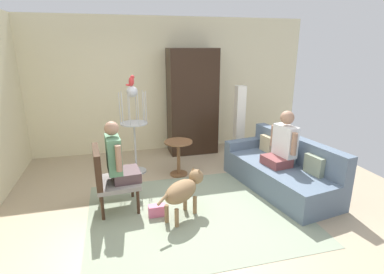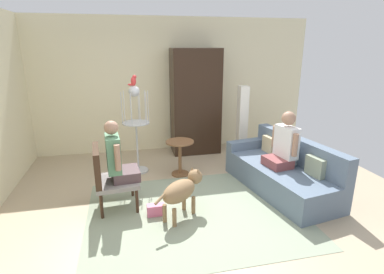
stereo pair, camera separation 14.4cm
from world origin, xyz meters
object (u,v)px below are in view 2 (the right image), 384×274
object	(u,v)px
person_on_couch	(284,144)
parrot	(133,81)
armoire_cabinet	(195,102)
couch	(282,172)
armchair	(107,174)
dog	(182,190)
column_lamp	(242,123)
person_on_armchair	(117,157)
bird_cage_stand	(136,123)
round_end_table	(180,153)
handbag	(156,210)

from	to	relation	value
person_on_couch	parrot	size ratio (longest dim) A/B	4.70
parrot	armoire_cabinet	world-z (taller)	armoire_cabinet
couch	armchair	size ratio (longest dim) A/B	2.31
dog	column_lamp	distance (m)	2.53
dog	parrot	bearing A→B (deg)	106.33
person_on_couch	armoire_cabinet	world-z (taller)	armoire_cabinet
armchair	person_on_armchair	world-z (taller)	person_on_armchair
person_on_armchair	parrot	size ratio (longest dim) A/B	4.66
column_lamp	person_on_couch	bearing A→B (deg)	-86.53
armchair	dog	size ratio (longest dim) A/B	1.25
column_lamp	armoire_cabinet	world-z (taller)	armoire_cabinet
parrot	column_lamp	xyz separation A→B (m)	(2.10, 0.24, -0.92)
bird_cage_stand	column_lamp	world-z (taller)	bird_cage_stand
armoire_cabinet	couch	bearing A→B (deg)	-65.94
round_end_table	dog	xyz separation A→B (m)	(-0.23, -1.37, -0.01)
person_on_armchair	armoire_cabinet	world-z (taller)	armoire_cabinet
dog	handbag	bearing A→B (deg)	164.00
person_on_couch	armoire_cabinet	xyz separation A→B (m)	(-0.90, 2.12, 0.32)
armchair	bird_cage_stand	world-z (taller)	bird_cage_stand
column_lamp	handbag	bearing A→B (deg)	-136.84
couch	parrot	world-z (taller)	parrot
armchair	person_on_armchair	distance (m)	0.28
person_on_couch	bird_cage_stand	bearing A→B (deg)	150.06
bird_cage_stand	person_on_couch	bearing A→B (deg)	-29.94
couch	armoire_cabinet	size ratio (longest dim) A/B	0.97
person_on_armchair	parrot	world-z (taller)	parrot
bird_cage_stand	column_lamp	size ratio (longest dim) A/B	1.06
person_on_couch	armoire_cabinet	distance (m)	2.32
person_on_couch	bird_cage_stand	size ratio (longest dim) A/B	0.55
armchair	column_lamp	xyz separation A→B (m)	(2.57, 1.48, 0.21)
couch	bird_cage_stand	distance (m)	2.61
person_on_armchair	column_lamp	xyz separation A→B (m)	(2.42, 1.47, -0.02)
dog	bird_cage_stand	world-z (taller)	bird_cage_stand
bird_cage_stand	person_on_armchair	bearing A→B (deg)	-104.63
couch	handbag	xyz separation A→B (m)	(-2.07, -0.36, -0.21)
armchair	handbag	world-z (taller)	armchair
handbag	armchair	bearing A→B (deg)	150.89
person_on_couch	column_lamp	distance (m)	1.50
person_on_couch	handbag	xyz separation A→B (m)	(-2.04, -0.33, -0.69)
couch	handbag	bearing A→B (deg)	-170.12
bird_cage_stand	couch	bearing A→B (deg)	-29.06
parrot	column_lamp	bearing A→B (deg)	6.43
parrot	handbag	distance (m)	2.25
armoire_cabinet	handbag	bearing A→B (deg)	-114.90
round_end_table	armchair	bearing A→B (deg)	-142.35
round_end_table	armoire_cabinet	bearing A→B (deg)	64.57
armchair	handbag	bearing A→B (deg)	-29.11
armchair	person_on_couch	world-z (taller)	person_on_couch
person_on_armchair	bird_cage_stand	size ratio (longest dim) A/B	0.54
bird_cage_stand	dog	bearing A→B (deg)	-73.70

